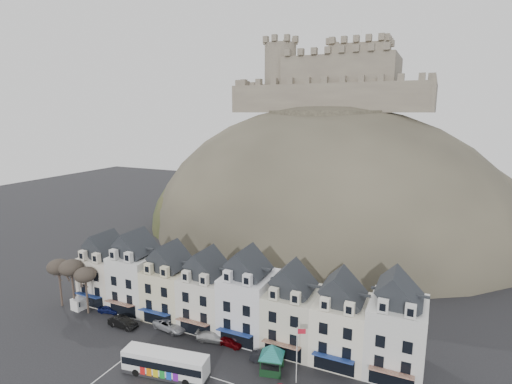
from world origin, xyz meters
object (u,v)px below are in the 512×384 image
car_black (123,322)px  car_white (213,336)px  car_charcoal (266,357)px  white_van (85,301)px  car_silver (170,325)px  car_navy (109,309)px  car_maroon (230,341)px  bus (165,363)px  flagpole (298,351)px  bus_shelter (272,351)px

car_black → car_white: 14.57m
car_white → car_charcoal: (8.77, -1.42, -0.04)m
white_van → car_silver: white_van is taller
car_navy → car_black: 5.81m
car_black → car_charcoal: (23.12, 1.08, -0.10)m
car_white → car_maroon: car_white is taller
car_silver → bus: bearing=-138.4°
flagpole → car_black: 28.37m
car_navy → car_silver: 12.15m
car_black → car_silver: bearing=-69.5°
car_black → car_maroon: (17.08, 2.50, -0.11)m
car_silver → car_maroon: car_silver is taller
car_navy → flagpole: bearing=-109.2°
flagpole → white_van: bearing=174.8°
bus → car_navy: (-18.14, 8.99, -1.09)m
car_white → car_silver: bearing=77.7°
car_black → bus_shelter: bearing=-90.3°
white_van → car_white: white_van is taller
bus_shelter → car_maroon: bearing=146.5°
bus_shelter → car_white: (-10.24, 2.90, -2.23)m
white_van → car_white: bearing=5.0°
white_van → car_maroon: size_ratio=1.13×
bus → car_black: size_ratio=2.39×
car_maroon → car_charcoal: car_charcoal is taller
bus → car_white: size_ratio=2.28×
white_van → car_black: bearing=-8.4°
bus → car_silver: (-5.99, 8.99, -0.94)m
car_charcoal → bus_shelter: bearing=-144.5°
white_van → car_charcoal: bearing=2.6°
car_charcoal → car_white: bearing=71.4°
car_silver → car_white: (7.45, 0.00, -0.06)m
car_silver → car_maroon: bearing=-82.1°
flagpole → car_silver: size_ratio=1.35×
flagpole → bus: bearing=-160.3°
white_van → car_maroon: white_van is taller
car_charcoal → car_black: bearing=83.3°
bus → white_van: bearing=150.3°
flagpole → car_charcoal: size_ratio=1.80×
bus → car_white: 9.17m
car_charcoal → bus: bearing=117.1°
flagpole → car_black: (-28.14, 1.05, -3.42)m
bus_shelter → car_charcoal: bearing=122.4°
flagpole → white_van: (-38.69, 3.55, -3.22)m
car_navy → bus_shelter: bearing=-108.7°
flagpole → car_charcoal: (-5.02, 2.13, -3.52)m
bus_shelter → flagpole: bearing=-22.9°
white_van → flagpole: bearing=-0.3°
bus_shelter → car_navy: (-29.84, 2.90, -2.33)m
car_black → car_silver: size_ratio=0.86×
bus → car_navy: 20.27m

